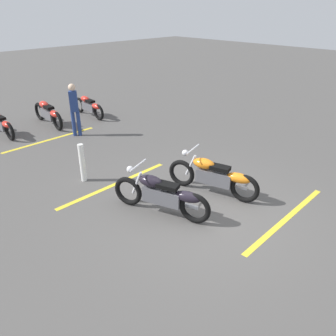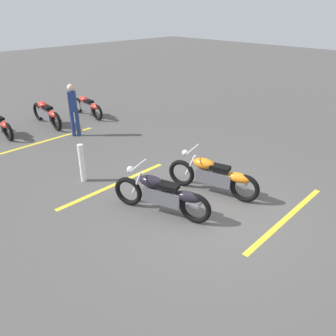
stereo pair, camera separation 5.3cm
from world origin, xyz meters
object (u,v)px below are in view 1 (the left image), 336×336
(motorcycle_dark_foreground, at_px, (163,195))
(bystander_near_row, at_px, (74,107))
(motorcycle_bright_foreground, at_px, (215,176))
(motorcycle_row_center, at_px, (1,124))
(bollard_post, at_px, (82,163))
(motorcycle_row_left, at_px, (48,113))
(motorcycle_row_far_left, at_px, (89,106))

(motorcycle_dark_foreground, xyz_separation_m, bystander_near_row, (5.40, -1.23, 0.50))
(motorcycle_bright_foreground, height_order, motorcycle_row_center, motorcycle_bright_foreground)
(motorcycle_bright_foreground, bearing_deg, bollard_post, 17.42)
(motorcycle_dark_foreground, distance_m, motorcycle_row_left, 7.10)
(motorcycle_dark_foreground, distance_m, bollard_post, 2.49)
(motorcycle_bright_foreground, height_order, motorcycle_row_left, motorcycle_bright_foreground)
(motorcycle_row_center, bearing_deg, motorcycle_row_far_left, -95.84)
(motorcycle_bright_foreground, distance_m, motorcycle_row_left, 7.27)
(motorcycle_bright_foreground, distance_m, motorcycle_row_center, 7.67)
(motorcycle_row_left, bearing_deg, bollard_post, 165.89)
(motorcycle_dark_foreground, bearing_deg, motorcycle_row_left, -27.90)
(motorcycle_bright_foreground, height_order, motorcycle_dark_foreground, same)
(motorcycle_row_far_left, bearing_deg, bollard_post, 146.56)
(motorcycle_dark_foreground, bearing_deg, bystander_near_row, -32.04)
(motorcycle_row_left, relative_size, bystander_near_row, 1.29)
(motorcycle_row_far_left, bearing_deg, bystander_near_row, 136.83)
(motorcycle_dark_foreground, xyz_separation_m, motorcycle_row_center, (7.17, 0.56, -0.05))
(motorcycle_dark_foreground, xyz_separation_m, motorcycle_row_far_left, (6.92, -2.71, -0.05))
(bollard_post, bearing_deg, motorcycle_row_center, 2.38)
(motorcycle_bright_foreground, relative_size, motorcycle_row_left, 0.98)
(motorcycle_row_far_left, relative_size, motorcycle_row_center, 1.00)
(motorcycle_bright_foreground, bearing_deg, motorcycle_row_far_left, -26.25)
(bystander_near_row, bearing_deg, motorcycle_row_far_left, -7.52)
(bystander_near_row, bearing_deg, motorcycle_row_center, 82.15)
(motorcycle_bright_foreground, distance_m, bystander_near_row, 5.67)
(motorcycle_dark_foreground, height_order, bollard_post, motorcycle_dark_foreground)
(motorcycle_dark_foreground, bearing_deg, bollard_post, -10.77)
(motorcycle_dark_foreground, relative_size, bollard_post, 2.20)
(motorcycle_row_left, bearing_deg, motorcycle_dark_foreground, 174.71)
(bollard_post, bearing_deg, motorcycle_dark_foreground, -171.51)
(motorcycle_bright_foreground, bearing_deg, motorcycle_row_left, -13.29)
(motorcycle_row_center, distance_m, bystander_near_row, 2.57)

